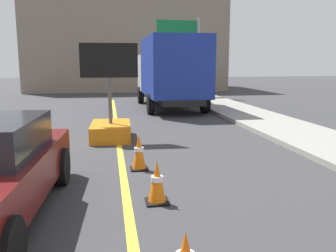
% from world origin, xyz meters
% --- Properties ---
extents(arrow_board_trailer, '(1.60, 1.84, 2.70)m').
position_xyz_m(arrow_board_trailer, '(-0.20, 12.65, 0.48)').
color(arrow_board_trailer, orange).
rests_on(arrow_board_trailer, ground).
extents(box_truck, '(2.71, 6.92, 3.31)m').
position_xyz_m(box_truck, '(2.70, 19.43, 1.80)').
color(box_truck, black).
rests_on(box_truck, ground).
extents(highway_guide_sign, '(2.78, 0.37, 5.00)m').
position_xyz_m(highway_guide_sign, '(4.68, 25.08, 3.42)').
color(highway_guide_sign, gray).
rests_on(highway_guide_sign, ground).
extents(far_building_block, '(15.37, 8.97, 6.83)m').
position_xyz_m(far_building_block, '(1.28, 33.87, 3.41)').
color(far_building_block, gray).
rests_on(far_building_block, ground).
extents(traffic_cone_far_lane, '(0.36, 0.36, 0.68)m').
position_xyz_m(traffic_cone_far_lane, '(0.47, 7.64, 0.33)').
color(traffic_cone_far_lane, black).
rests_on(traffic_cone_far_lane, ground).
extents(traffic_cone_curbside, '(0.36, 0.36, 0.74)m').
position_xyz_m(traffic_cone_curbside, '(0.34, 9.47, 0.36)').
color(traffic_cone_curbside, black).
rests_on(traffic_cone_curbside, ground).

